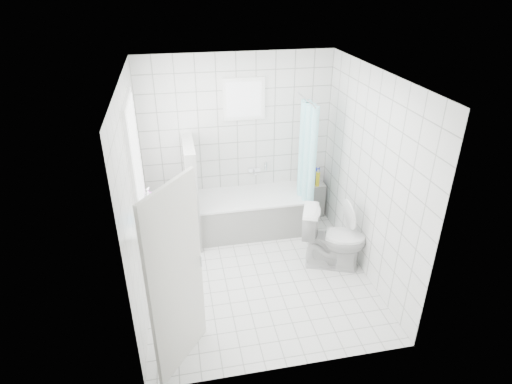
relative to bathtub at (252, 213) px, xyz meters
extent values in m
plane|color=white|center=(-0.14, -1.13, -0.29)|extent=(3.00, 3.00, 0.00)
plane|color=white|center=(-0.14, -1.13, 2.31)|extent=(3.00, 3.00, 0.00)
cube|color=white|center=(-0.14, 0.37, 1.01)|extent=(2.80, 0.02, 2.60)
cube|color=white|center=(-0.14, -2.62, 1.01)|extent=(2.80, 0.02, 2.60)
cube|color=white|center=(-1.54, -1.13, 1.01)|extent=(0.02, 3.00, 2.60)
cube|color=white|center=(1.26, -1.13, 1.01)|extent=(0.02, 3.00, 2.60)
cube|color=white|center=(-1.50, -0.83, 1.31)|extent=(0.01, 0.90, 1.40)
cube|color=white|center=(-0.04, 0.33, 1.66)|extent=(0.50, 0.01, 0.50)
cube|color=white|center=(-1.45, -0.83, 0.57)|extent=(0.18, 1.02, 0.08)
cube|color=silver|center=(-1.15, -2.28, 0.71)|extent=(0.51, 0.67, 2.00)
cube|color=white|center=(0.00, 0.00, -0.02)|extent=(1.61, 0.75, 0.55)
cube|color=white|center=(0.00, 0.00, 0.27)|extent=(1.63, 0.77, 0.03)
cube|color=white|center=(-0.88, -0.05, 0.46)|extent=(0.15, 0.85, 1.50)
cube|color=white|center=(1.02, 0.25, -0.02)|extent=(0.40, 0.24, 0.55)
imported|color=white|center=(0.89, -1.10, 0.14)|extent=(0.95, 0.75, 0.85)
cylinder|color=silver|center=(0.76, -0.03, 1.71)|extent=(0.02, 0.80, 0.02)
cube|color=silver|center=(0.10, 0.33, 0.56)|extent=(0.18, 0.06, 0.06)
imported|color=#33A9E7|center=(-1.44, -1.04, 0.70)|extent=(0.09, 0.09, 0.18)
imported|color=silver|center=(-1.44, -0.67, 0.75)|extent=(0.15, 0.15, 0.28)
imported|color=white|center=(-1.44, -0.87, 0.70)|extent=(0.14, 0.14, 0.17)
imported|color=#D66BD7|center=(-1.44, -0.50, 0.70)|extent=(0.10, 0.10, 0.19)
cylinder|color=red|center=(0.98, 0.28, 0.37)|extent=(0.06, 0.06, 0.22)
cylinder|color=#182CC6|center=(1.10, 0.26, 0.40)|extent=(0.06, 0.06, 0.28)
cylinder|color=yellow|center=(1.08, 0.18, 0.38)|extent=(0.06, 0.06, 0.24)
cylinder|color=green|center=(0.95, 0.18, 0.37)|extent=(0.06, 0.06, 0.22)
camera|label=1|loc=(-1.05, -5.52, 3.28)|focal=30.00mm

